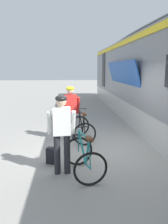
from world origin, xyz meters
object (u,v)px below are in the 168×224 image
Objects in this scene: cyclist_far_in_white at (62,128)px; backpack_on_platform at (52,156)px; bicycle_far_teal at (84,157)px; cyclist_near_in_red at (70,109)px; bicycle_near_black at (82,128)px.

cyclist_far_in_white is 4.40× the size of backpack_on_platform.
cyclist_far_in_white reaches higher than bicycle_far_teal.
backpack_on_platform is at bearing 114.42° from cyclist_far_in_white.
cyclist_near_in_red is 2.37m from cyclist_far_in_white.
bicycle_far_teal reaches higher than backpack_on_platform.
backpack_on_platform is at bearing 137.55° from bicycle_far_teal.
bicycle_far_teal is at bearing -84.34° from cyclist_near_in_red.
cyclist_far_in_white is at bearing -47.13° from backpack_on_platform.
cyclist_near_in_red is 2.05m from backpack_on_platform.
bicycle_near_black is at bearing 75.79° from cyclist_far_in_white.
cyclist_near_in_red reaches higher than backpack_on_platform.
bicycle_far_teal is (0.47, -0.11, -0.65)m from cyclist_far_in_white.
bicycle_near_black reaches higher than backpack_on_platform.
bicycle_near_black is at bearing 87.28° from bicycle_far_teal.
backpack_on_platform is at bearing -105.03° from cyclist_near_in_red.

